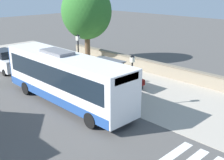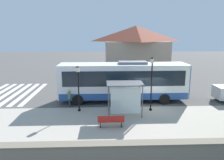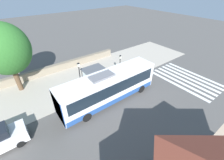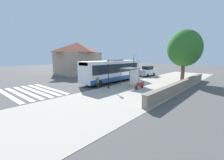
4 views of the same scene
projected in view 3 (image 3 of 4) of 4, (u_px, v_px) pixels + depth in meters
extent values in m
plane|color=#514F4C|center=(86.00, 99.00, 18.15)|extent=(120.00, 120.00, 0.00)
cube|color=#ADA393|center=(70.00, 82.00, 21.14)|extent=(9.00, 44.00, 0.02)
cube|color=silver|center=(177.00, 85.00, 20.56)|extent=(9.00, 0.50, 0.01)
cube|color=silver|center=(180.00, 82.00, 21.04)|extent=(9.00, 0.50, 0.01)
cube|color=silver|center=(184.00, 80.00, 21.52)|extent=(9.00, 0.50, 0.01)
cube|color=silver|center=(188.00, 78.00, 22.00)|extent=(9.00, 0.50, 0.01)
cube|color=silver|center=(191.00, 76.00, 22.47)|extent=(9.00, 0.50, 0.01)
cube|color=silver|center=(194.00, 74.00, 22.95)|extent=(9.00, 0.50, 0.01)
cube|color=gray|center=(59.00, 67.00, 23.53)|extent=(0.50, 20.00, 1.11)
cube|color=#776C5B|center=(58.00, 64.00, 23.20)|extent=(0.60, 20.00, 0.08)
cube|color=white|center=(109.00, 86.00, 16.85)|extent=(2.61, 11.84, 3.11)
cube|color=black|center=(109.00, 83.00, 16.63)|extent=(2.65, 10.89, 1.37)
cube|color=#264C93|center=(109.00, 95.00, 17.54)|extent=(2.65, 11.60, 0.62)
cube|color=#264C93|center=(58.00, 109.00, 13.89)|extent=(2.65, 0.06, 2.99)
cube|color=black|center=(146.00, 62.00, 19.12)|extent=(1.95, 0.08, 0.44)
cube|color=slate|center=(102.00, 76.00, 15.49)|extent=(1.30, 2.60, 0.22)
cylinder|color=black|center=(128.00, 80.00, 20.58)|extent=(0.30, 1.00, 1.00)
cylinder|color=black|center=(141.00, 89.00, 18.96)|extent=(0.30, 1.00, 1.00)
cylinder|color=black|center=(76.00, 104.00, 16.65)|extent=(0.30, 1.00, 1.00)
cylinder|color=black|center=(87.00, 117.00, 15.03)|extent=(0.30, 1.00, 1.00)
cylinder|color=#515459|center=(88.00, 83.00, 18.70)|extent=(0.08, 0.08, 2.51)
cylinder|color=#515459|center=(105.00, 77.00, 19.96)|extent=(0.08, 0.08, 2.51)
cylinder|color=#515459|center=(82.00, 78.00, 19.72)|extent=(0.08, 0.08, 2.51)
cylinder|color=#515459|center=(98.00, 72.00, 20.98)|extent=(0.08, 0.08, 2.51)
cube|color=#515459|center=(93.00, 69.00, 19.12)|extent=(1.84, 2.80, 0.08)
cube|color=silver|center=(91.00, 74.00, 20.27)|extent=(0.03, 2.25, 2.01)
cylinder|color=#2D3347|center=(129.00, 78.00, 21.33)|extent=(0.12, 0.12, 0.76)
cylinder|color=#2D3347|center=(130.00, 78.00, 21.22)|extent=(0.12, 0.12, 0.76)
cube|color=#59724C|center=(130.00, 74.00, 20.89)|extent=(0.34, 0.22, 0.61)
sphere|color=tan|center=(130.00, 71.00, 20.67)|extent=(0.21, 0.21, 0.21)
cube|color=maroon|center=(93.00, 73.00, 22.41)|extent=(0.40, 1.80, 0.06)
cube|color=maroon|center=(92.00, 71.00, 22.39)|extent=(0.04, 1.80, 0.40)
cube|color=black|center=(89.00, 75.00, 22.17)|extent=(0.32, 0.06, 0.45)
cube|color=black|center=(97.00, 72.00, 22.89)|extent=(0.32, 0.06, 0.45)
cylinder|color=black|center=(119.00, 79.00, 21.68)|extent=(0.24, 0.24, 0.16)
cylinder|color=black|center=(120.00, 69.00, 20.81)|extent=(0.10, 0.10, 3.31)
cube|color=silver|center=(120.00, 57.00, 19.80)|extent=(0.24, 0.24, 0.35)
pyramid|color=black|center=(120.00, 56.00, 19.66)|extent=(0.28, 0.28, 0.14)
cylinder|color=black|center=(82.00, 94.00, 18.75)|extent=(0.24, 0.24, 0.16)
cylinder|color=black|center=(81.00, 81.00, 17.69)|extent=(0.10, 0.10, 4.00)
cube|color=silver|center=(78.00, 65.00, 16.49)|extent=(0.24, 0.24, 0.35)
pyramid|color=black|center=(78.00, 63.00, 16.36)|extent=(0.28, 0.28, 0.14)
cylinder|color=brown|center=(16.00, 76.00, 18.58)|extent=(0.59, 0.59, 4.10)
ellipsoid|color=#2D6B28|center=(5.00, 49.00, 16.63)|extent=(5.38, 5.38, 5.92)
cylinder|color=black|center=(17.00, 131.00, 13.85)|extent=(0.22, 0.64, 0.64)
cylinder|color=black|center=(21.00, 144.00, 12.75)|extent=(0.22, 0.64, 0.64)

